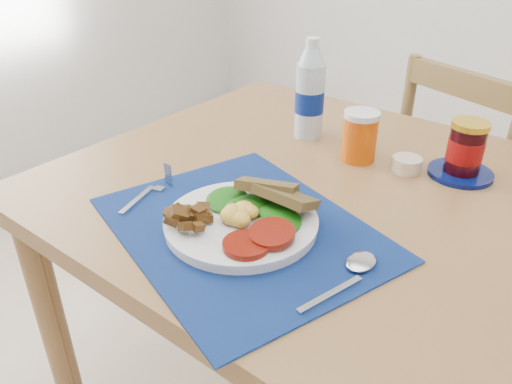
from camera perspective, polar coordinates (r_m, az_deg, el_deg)
table at (r=0.97m, az=17.19°, el=-6.68°), size 1.40×0.90×0.75m
chair_far at (r=1.58m, az=22.83°, el=1.81°), size 0.49×0.48×1.06m
placemat at (r=0.84m, az=-1.70°, el=-4.15°), size 0.56×0.49×0.00m
breakfast_plate at (r=0.83m, az=-2.14°, el=-3.02°), size 0.25×0.25×0.06m
fork at (r=0.95m, az=-11.89°, el=-0.07°), size 0.04×0.15×0.00m
spoon at (r=0.75m, az=10.89°, el=-9.00°), size 0.04×0.18×0.01m
water_bottle at (r=1.16m, az=6.16°, el=10.99°), size 0.07×0.07×0.23m
juice_glass at (r=1.08m, az=11.76°, el=6.14°), size 0.07×0.07×0.10m
ramekin at (r=1.06m, az=16.85°, el=3.03°), size 0.06×0.06×0.03m
jam_on_saucer at (r=1.07m, az=22.75°, el=4.20°), size 0.13×0.13×0.11m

